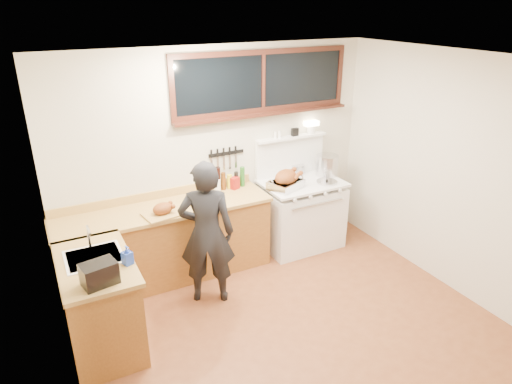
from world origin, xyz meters
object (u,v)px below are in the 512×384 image
vintage_stove (300,212)px  cutting_board (163,210)px  man (207,233)px  roast_turkey (286,180)px

vintage_stove → cutting_board: (-1.86, -0.14, 0.49)m
cutting_board → man: bearing=-53.1°
vintage_stove → cutting_board: 1.93m
cutting_board → roast_turkey: roast_turkey is taller
man → roast_turkey: (1.24, 0.48, 0.20)m
man → vintage_stove: bearing=20.4°
man → cutting_board: size_ratio=3.54×
vintage_stove → roast_turkey: size_ratio=3.27×
cutting_board → roast_turkey: (1.57, 0.05, 0.05)m
roast_turkey → vintage_stove: bearing=17.6°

